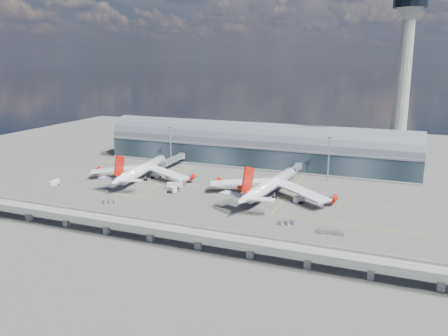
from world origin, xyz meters
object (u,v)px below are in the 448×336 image
(service_truck_1, at_px, (173,190))
(cargo_train_2, at_px, (287,222))
(service_truck_3, at_px, (299,199))
(cargo_train_0, at_px, (110,202))
(service_truck_0, at_px, (54,183))
(floodlight_mast_left, at_px, (171,145))
(service_truck_5, at_px, (156,175))
(service_truck_2, at_px, (175,185))
(floodlight_mast_right, at_px, (329,158))
(cargo_train_1, at_px, (331,232))
(control_tower, at_px, (402,88))
(service_truck_4, at_px, (271,185))
(airliner_right, at_px, (270,186))
(airliner_left, at_px, (142,170))

(service_truck_1, height_order, cargo_train_2, service_truck_1)
(service_truck_3, xyz_separation_m, cargo_train_0, (-84.37, -35.31, -0.74))
(service_truck_0, height_order, cargo_train_2, service_truck_0)
(floodlight_mast_left, xyz_separation_m, service_truck_5, (5.75, -29.50, -12.21))
(service_truck_2, bearing_deg, floodlight_mast_left, 8.13)
(service_truck_2, distance_m, cargo_train_2, 75.04)
(floodlight_mast_right, relative_size, cargo_train_1, 2.34)
(control_tower, relative_size, cargo_train_2, 13.44)
(service_truck_4, bearing_deg, cargo_train_0, -149.55)
(floodlight_mast_right, distance_m, service_truck_4, 38.38)
(airliner_right, height_order, service_truck_0, airliner_right)
(floodlight_mast_right, distance_m, service_truck_3, 45.17)
(airliner_left, bearing_deg, service_truck_2, -23.05)
(airliner_left, height_order, cargo_train_1, airliner_left)
(service_truck_3, bearing_deg, service_truck_0, -144.94)
(service_truck_2, relative_size, cargo_train_0, 1.22)
(control_tower, distance_m, floodlight_mast_right, 58.76)
(service_truck_0, xyz_separation_m, cargo_train_0, (46.77, -14.15, -0.66))
(airliner_right, xyz_separation_m, service_truck_1, (-49.03, -11.68, -4.22))
(airliner_left, bearing_deg, service_truck_3, -9.67)
(service_truck_4, relative_size, cargo_train_0, 0.84)
(service_truck_2, height_order, service_truck_3, service_truck_3)
(airliner_right, distance_m, service_truck_4, 15.38)
(service_truck_3, relative_size, service_truck_4, 1.13)
(service_truck_3, xyz_separation_m, cargo_train_1, (20.08, -34.92, -0.65))
(floodlight_mast_left, distance_m, cargo_train_2, 120.78)
(service_truck_0, bearing_deg, service_truck_4, 17.87)
(service_truck_0, height_order, service_truck_2, service_truck_2)
(service_truck_0, distance_m, service_truck_3, 132.84)
(control_tower, height_order, service_truck_5, control_tower)
(control_tower, bearing_deg, airliner_right, -130.26)
(service_truck_3, bearing_deg, service_truck_1, -146.48)
(airliner_left, distance_m, service_truck_4, 74.60)
(airliner_right, height_order, service_truck_5, airliner_right)
(airliner_right, height_order, service_truck_4, airliner_right)
(floodlight_mast_left, height_order, service_truck_1, floodlight_mast_left)
(airliner_right, height_order, service_truck_3, airliner_right)
(airliner_left, height_order, service_truck_1, airliner_left)
(control_tower, bearing_deg, service_truck_5, -156.02)
(service_truck_5, distance_m, cargo_train_2, 99.34)
(floodlight_mast_right, distance_m, cargo_train_2, 75.46)
(control_tower, distance_m, cargo_train_1, 119.43)
(airliner_left, height_order, airliner_right, airliner_right)
(control_tower, relative_size, service_truck_5, 17.81)
(service_truck_1, height_order, service_truck_2, service_truck_2)
(service_truck_0, height_order, service_truck_3, service_truck_3)
(floodlight_mast_left, xyz_separation_m, cargo_train_2, (94.48, -74.17, -12.72))
(airliner_left, bearing_deg, service_truck_5, 43.24)
(service_truck_1, relative_size, service_truck_3, 0.84)
(control_tower, xyz_separation_m, cargo_train_0, (-126.38, -106.28, -50.79))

